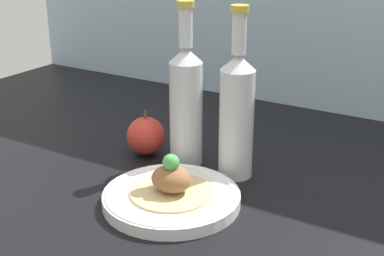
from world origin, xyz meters
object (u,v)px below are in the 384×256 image
at_px(plated_food, 171,181).
at_px(cider_bottle_left, 186,102).
at_px(plate, 171,197).
at_px(apple, 146,136).
at_px(cider_bottle_right, 237,112).

bearing_deg(plated_food, cider_bottle_left, 113.31).
relative_size(plate, apple, 2.48).
height_order(plated_food, cider_bottle_left, cider_bottle_left).
bearing_deg(cider_bottle_right, apple, -178.15).
distance_m(plated_food, apple, 0.21).
bearing_deg(plate, plated_food, 180.00).
distance_m(cider_bottle_left, cider_bottle_right, 0.10).
bearing_deg(plated_food, plate, 0.00).
distance_m(plate, cider_bottle_left, 0.20).
relative_size(cider_bottle_left, cider_bottle_right, 1.00).
height_order(plated_food, apple, apple).
height_order(cider_bottle_left, cider_bottle_right, same).
height_order(cider_bottle_left, apple, cider_bottle_left).
height_order(cider_bottle_right, apple, cider_bottle_right).
relative_size(plate, cider_bottle_right, 0.74).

